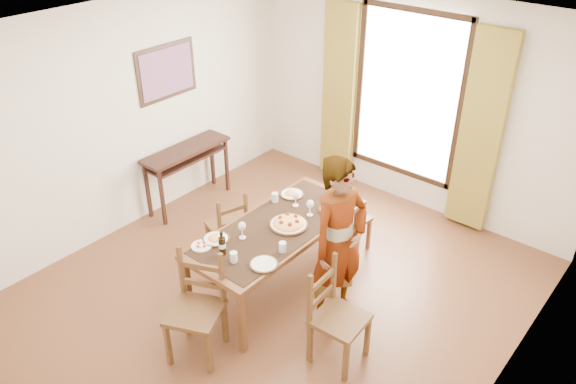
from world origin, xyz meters
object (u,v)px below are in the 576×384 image
Objects in this scene: dining_table at (278,231)px; man at (339,243)px; console_table at (187,157)px; pasta_platter at (289,222)px.

dining_table is 0.75m from man.
man is at bearing -10.39° from console_table.
pasta_platter is at bearing -12.25° from console_table.
pasta_platter is (-0.65, 0.05, -0.07)m from man.
dining_table is (1.97, -0.52, 0.01)m from console_table.
dining_table is at bearing 102.63° from man.
console_table is 2.10m from pasta_platter.
man reaches higher than dining_table.
dining_table is 4.92× the size of pasta_platter.
man is at bearing -4.37° from pasta_platter.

